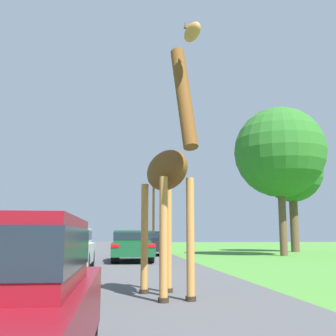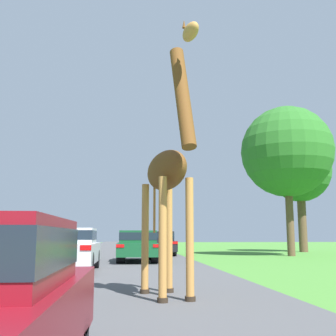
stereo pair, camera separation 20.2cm
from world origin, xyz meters
TOP-DOWN VIEW (x-y plane):
  - road at (0.00, 30.00)m, footprint 7.93×120.00m
  - giraffe_near_road at (1.50, 9.05)m, footprint 1.02×2.71m
  - car_queue_right at (-1.33, 15.73)m, footprint 1.85×4.40m
  - car_queue_left at (1.13, 21.04)m, footprint 1.90×4.76m
  - car_far_ahead at (2.65, 27.38)m, footprint 1.83×4.19m
  - car_verge_right at (-2.82, 24.39)m, footprint 1.77×4.15m
  - tree_left_edge at (10.46, 25.53)m, footprint 5.66×5.66m
  - tree_right_cluster at (13.73, 31.46)m, footprint 4.71×4.71m

SIDE VIEW (x-z plane):
  - road at x=0.00m, z-range 0.00..0.00m
  - car_verge_right at x=-2.82m, z-range 0.05..1.29m
  - car_far_ahead at x=2.65m, z-range 0.04..1.51m
  - car_queue_left at x=1.13m, z-range 0.06..1.50m
  - car_queue_right at x=-1.33m, z-range 0.05..1.52m
  - giraffe_near_road at x=1.50m, z-range -0.10..5.12m
  - tree_right_cluster at x=13.73m, z-range 1.81..10.28m
  - tree_left_edge at x=10.46m, z-range 1.76..10.99m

